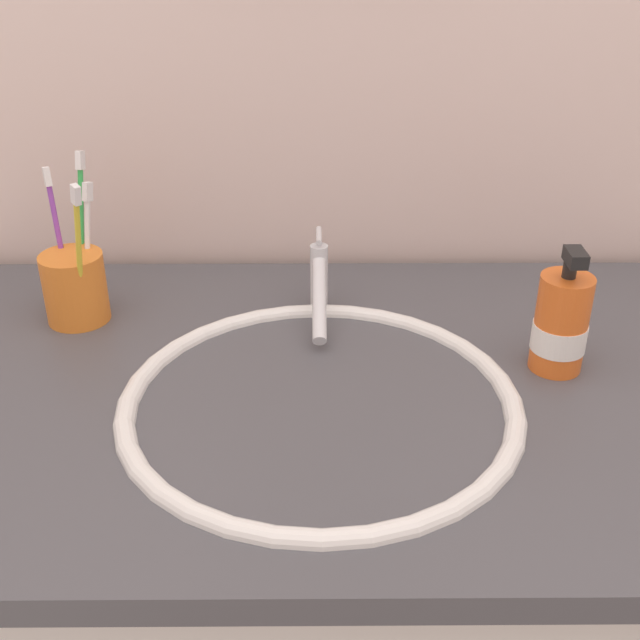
{
  "coord_description": "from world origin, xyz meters",
  "views": [
    {
      "loc": [
        -0.03,
        -0.79,
        1.38
      ],
      "look_at": [
        -0.02,
        -0.02,
        0.97
      ],
      "focal_mm": 44.75,
      "sensor_mm": 36.0,
      "label": 1
    }
  ],
  "objects_px": {
    "faucet": "(319,284)",
    "soap_dispenser": "(561,325)",
    "toothbrush_purple": "(58,232)",
    "toothbrush_white": "(87,240)",
    "toothbrush_yellow": "(79,249)",
    "toothbrush_cup": "(75,288)",
    "toothbrush_green": "(81,222)"
  },
  "relations": [
    {
      "from": "faucet",
      "to": "soap_dispenser",
      "type": "bearing_deg",
      "value": -25.18
    },
    {
      "from": "toothbrush_purple",
      "to": "soap_dispenser",
      "type": "bearing_deg",
      "value": -13.85
    },
    {
      "from": "toothbrush_white",
      "to": "toothbrush_yellow",
      "type": "height_order",
      "value": "toothbrush_yellow"
    },
    {
      "from": "toothbrush_cup",
      "to": "toothbrush_yellow",
      "type": "distance_m",
      "value": 0.08
    },
    {
      "from": "faucet",
      "to": "toothbrush_yellow",
      "type": "distance_m",
      "value": 0.31
    },
    {
      "from": "toothbrush_purple",
      "to": "soap_dispenser",
      "type": "xyz_separation_m",
      "value": [
        0.62,
        -0.15,
        -0.06
      ]
    },
    {
      "from": "faucet",
      "to": "toothbrush_purple",
      "type": "relative_size",
      "value": 0.88
    },
    {
      "from": "toothbrush_cup",
      "to": "toothbrush_white",
      "type": "xyz_separation_m",
      "value": [
        0.02,
        0.02,
        0.06
      ]
    },
    {
      "from": "faucet",
      "to": "toothbrush_green",
      "type": "bearing_deg",
      "value": 173.03
    },
    {
      "from": "toothbrush_cup",
      "to": "toothbrush_purple",
      "type": "distance_m",
      "value": 0.08
    },
    {
      "from": "faucet",
      "to": "toothbrush_white",
      "type": "distance_m",
      "value": 0.31
    },
    {
      "from": "toothbrush_green",
      "to": "toothbrush_yellow",
      "type": "xyz_separation_m",
      "value": [
        0.02,
        -0.08,
        -0.0
      ]
    },
    {
      "from": "toothbrush_green",
      "to": "faucet",
      "type": "bearing_deg",
      "value": -6.97
    },
    {
      "from": "toothbrush_white",
      "to": "toothbrush_yellow",
      "type": "distance_m",
      "value": 0.06
    },
    {
      "from": "faucet",
      "to": "toothbrush_cup",
      "type": "bearing_deg",
      "value": -178.74
    },
    {
      "from": "soap_dispenser",
      "to": "toothbrush_purple",
      "type": "bearing_deg",
      "value": 166.15
    },
    {
      "from": "toothbrush_yellow",
      "to": "toothbrush_green",
      "type": "bearing_deg",
      "value": 102.11
    },
    {
      "from": "toothbrush_green",
      "to": "toothbrush_purple",
      "type": "height_order",
      "value": "toothbrush_green"
    },
    {
      "from": "toothbrush_cup",
      "to": "toothbrush_purple",
      "type": "xyz_separation_m",
      "value": [
        -0.02,
        0.03,
        0.07
      ]
    },
    {
      "from": "toothbrush_green",
      "to": "soap_dispenser",
      "type": "distance_m",
      "value": 0.62
    },
    {
      "from": "toothbrush_green",
      "to": "toothbrush_yellow",
      "type": "height_order",
      "value": "toothbrush_green"
    },
    {
      "from": "toothbrush_white",
      "to": "toothbrush_yellow",
      "type": "xyz_separation_m",
      "value": [
        0.01,
        -0.06,
        0.01
      ]
    },
    {
      "from": "faucet",
      "to": "toothbrush_white",
      "type": "bearing_deg",
      "value": 176.64
    },
    {
      "from": "toothbrush_green",
      "to": "toothbrush_white",
      "type": "xyz_separation_m",
      "value": [
        0.01,
        -0.02,
        -0.02
      ]
    },
    {
      "from": "toothbrush_white",
      "to": "faucet",
      "type": "bearing_deg",
      "value": -3.36
    },
    {
      "from": "toothbrush_white",
      "to": "toothbrush_purple",
      "type": "relative_size",
      "value": 0.9
    },
    {
      "from": "soap_dispenser",
      "to": "toothbrush_yellow",
      "type": "bearing_deg",
      "value": 171.32
    },
    {
      "from": "toothbrush_purple",
      "to": "toothbrush_cup",
      "type": "bearing_deg",
      "value": -54.36
    },
    {
      "from": "toothbrush_cup",
      "to": "toothbrush_green",
      "type": "bearing_deg",
      "value": 81.13
    },
    {
      "from": "toothbrush_cup",
      "to": "toothbrush_yellow",
      "type": "relative_size",
      "value": 0.47
    },
    {
      "from": "faucet",
      "to": "toothbrush_white",
      "type": "height_order",
      "value": "toothbrush_white"
    },
    {
      "from": "faucet",
      "to": "toothbrush_cup",
      "type": "relative_size",
      "value": 1.81
    }
  ]
}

